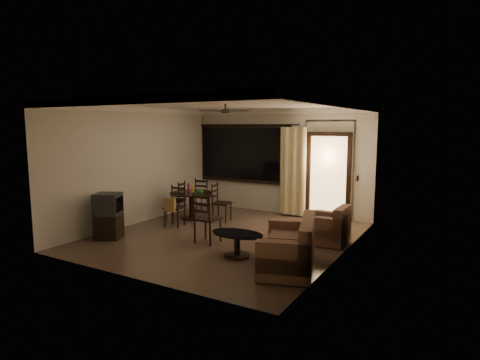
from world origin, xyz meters
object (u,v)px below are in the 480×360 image
Objects in this scene: dining_chair_west at (176,207)px; side_chair at (207,228)px; dining_chair_south at (175,213)px; sofa at (291,249)px; dining_chair_east at (221,210)px; armchair at (330,228)px; tv_cabinet at (108,216)px; dining_chair_north at (204,202)px; dining_table at (191,198)px; coffee_table at (237,241)px.

side_chair is (1.96, -1.42, 0.03)m from dining_chair_west.
sofa is (3.49, -1.26, 0.03)m from dining_chair_south.
dining_chair_east is at bearing -65.59° from side_chair.
dining_chair_south is 0.55× the size of sofa.
dining_chair_west is 1.25× the size of armchair.
dining_chair_north is at bearing 60.75° from tv_cabinet.
side_chair is (-2.06, 0.54, -0.02)m from sofa.
side_chair is at bearing -152.48° from armchair.
sofa is at bearing -138.66° from dining_chair_east.
side_chair is at bearing 116.29° from dining_chair_north.
dining_table is 4.21m from sofa.
tv_cabinet reaches higher than coffee_table.
dining_chair_south is (0.53, -0.70, 0.02)m from dining_chair_west.
sofa is (2.82, -2.25, 0.05)m from dining_chair_east.
sofa is at bearing -30.04° from dining_table.
dining_chair_north is at bearing 90.00° from dining_chair_south.
dining_chair_north is at bearing 155.31° from dining_chair_west.
dining_chair_east and dining_chair_north have the same top height.
armchair is at bearing -110.55° from dining_chair_east.
tv_cabinet is at bearing -155.57° from armchair.
coffee_table is (2.40, -1.17, -0.01)m from dining_chair_south.
coffee_table is at bearing -36.03° from dining_chair_south.
coffee_table is (-1.21, -1.61, -0.02)m from armchair.
dining_table is at bearing 141.64° from coffee_table.
dining_table is at bearing 55.91° from tv_cabinet.
dining_chair_east is at bearing 123.58° from sofa.
dining_chair_east reaches higher than armchair.
dining_chair_east is 2.78m from tv_cabinet.
dining_table reaches higher than armchair.
armchair is (0.12, 1.71, -0.02)m from sofa.
side_chair is (1.43, -0.72, 0.00)m from dining_chair_south.
tv_cabinet reaches higher than dining_chair_west.
dining_chair_south is at bearing 142.35° from sofa.
coffee_table is (1.72, -2.16, 0.01)m from dining_chair_east.
dining_chair_west is at bearing 136.21° from sofa.
dining_chair_north is 3.13m from tv_cabinet.
dining_table is at bearing 173.21° from armchair.
dining_chair_south is 0.95× the size of coffee_table.
dining_chair_south is at bearing 90.00° from dining_chair_north.
dining_chair_north is 1.25× the size of armchair.
dining_table is 1.14× the size of dining_chair_south.
dining_chair_west is 0.95× the size of coffee_table.
dining_chair_west reaches higher than sofa.
dining_chair_south is (0.15, -0.85, -0.23)m from dining_table.
side_chair reaches higher than sofa.
side_chair is at bearing 147.50° from sofa.
dining_chair_south reaches higher than armchair.
sofa is at bearing -94.58° from armchair.
armchair is 2.02m from coffee_table.
tv_cabinet is 0.92× the size of side_chair.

